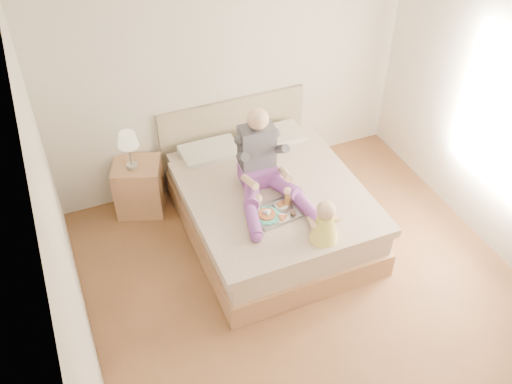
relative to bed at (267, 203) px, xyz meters
name	(u,v)px	position (x,y,z in m)	size (l,w,h in m)	color
room	(334,170)	(0.08, -1.08, 1.19)	(4.02, 4.22, 2.71)	brown
bed	(267,203)	(0.00, 0.00, 0.00)	(1.70, 2.18, 1.00)	#966A46
nightstand	(139,187)	(-1.17, 0.79, -0.02)	(0.61, 0.58, 0.60)	#966A46
lamp	(128,141)	(-1.21, 0.76, 0.61)	(0.21, 0.21, 0.43)	#AFB0B6
adult	(263,168)	(-0.09, -0.08, 0.54)	(0.72, 1.04, 0.85)	#74378B
tray	(275,212)	(-0.14, -0.47, 0.32)	(0.46, 0.38, 0.12)	#AFB0B6
baby	(324,224)	(0.14, -0.93, 0.47)	(0.28, 0.39, 0.43)	#F5EB4D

